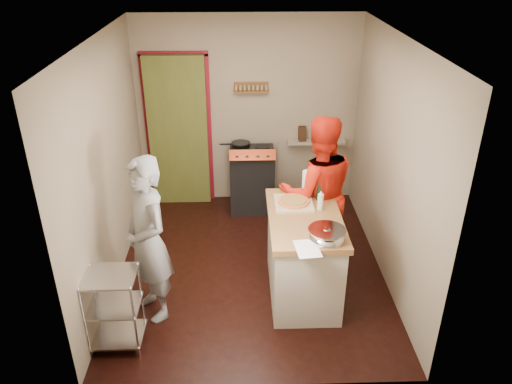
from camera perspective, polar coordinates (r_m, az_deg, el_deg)
The scene contains 10 objects.
floor at distance 5.91m, azimuth -0.58°, elevation -8.43°, with size 3.50×3.50×0.00m, color black.
back_wall at distance 7.00m, azimuth -6.26°, elevation 7.77°, with size 3.00×0.44×2.60m.
left_wall at distance 5.44m, azimuth -16.65°, elevation 2.80°, with size 0.04×3.50×2.60m, color gray.
right_wall at distance 5.50m, azimuth 15.21°, elevation 3.24°, with size 0.04×3.50×2.60m, color gray.
ceiling at distance 4.87m, azimuth -0.73°, elevation 17.34°, with size 3.00×3.50×0.02m, color white.
stove at distance 6.91m, azimuth -0.47°, elevation 1.54°, with size 0.60×0.63×1.00m.
wire_shelving at distance 4.84m, azimuth -15.96°, elevation -12.48°, with size 0.48×0.40×0.80m.
island at distance 5.28m, azimuth 5.45°, elevation -6.93°, with size 0.73×1.37×1.25m.
person_stripe at distance 4.90m, azimuth -12.25°, elevation -5.45°, with size 0.62×0.41×1.71m, color #A1A2A6.
person_red at distance 5.60m, azimuth 7.05°, elevation -0.09°, with size 0.87×0.68×1.80m, color red.
Camera 1 is at (-0.10, -4.80, 3.45)m, focal length 35.00 mm.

